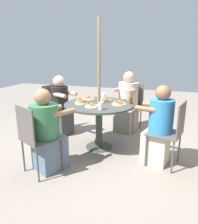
{
  "coord_description": "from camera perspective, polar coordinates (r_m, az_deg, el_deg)",
  "views": [
    {
      "loc": [
        3.25,
        1.07,
        1.59
      ],
      "look_at": [
        0.0,
        0.0,
        0.62
      ],
      "focal_mm": 35.0,
      "sensor_mm": 36.0,
      "label": 1
    }
  ],
  "objects": [
    {
      "name": "patio_table",
      "position": [
        3.56,
        -0.0,
        0.16
      ],
      "size": [
        1.13,
        1.13,
        0.76
      ],
      "color": "#383D38",
      "rests_on": "ground"
    },
    {
      "name": "drinking_glass_a",
      "position": [
        3.15,
        0.42,
        1.55
      ],
      "size": [
        0.07,
        0.07,
        0.11
      ],
      "primitive_type": "cylinder",
      "color": "silver",
      "rests_on": "patio_table"
    },
    {
      "name": "patio_chair_east",
      "position": [
        4.55,
        8.42,
        2.31
      ],
      "size": [
        0.54,
        0.54,
        0.94
      ],
      "rotation": [
        0.0,
        0.0,
        -1.86
      ],
      "color": "#514C47",
      "rests_on": "ground"
    },
    {
      "name": "patio_chair_west",
      "position": [
        2.91,
        -16.38,
        -5.95
      ],
      "size": [
        0.58,
        0.58,
        0.94
      ],
      "rotation": [
        0.0,
        0.0,
        1.11
      ],
      "color": "#514C47",
      "rests_on": "ground"
    },
    {
      "name": "pancake_plate_b",
      "position": [
        3.68,
        1.72,
        3.09
      ],
      "size": [
        0.22,
        0.22,
        0.06
      ],
      "color": "silver",
      "rests_on": "patio_table"
    },
    {
      "name": "pancake_plate_a",
      "position": [
        3.48,
        5.18,
        2.28
      ],
      "size": [
        0.22,
        0.22,
        0.06
      ],
      "color": "silver",
      "rests_on": "patio_table"
    },
    {
      "name": "syrup_bottle",
      "position": [
        3.53,
        8.27,
        3.1
      ],
      "size": [
        0.09,
        0.06,
        0.16
      ],
      "color": "brown",
      "rests_on": "patio_table"
    },
    {
      "name": "coffee_cup",
      "position": [
        3.86,
        1.24,
        4.22
      ],
      "size": [
        0.09,
        0.09,
        0.11
      ],
      "color": "white",
      "rests_on": "patio_table"
    },
    {
      "name": "diner_east",
      "position": [
        4.4,
        7.39,
        1.85
      ],
      "size": [
        0.57,
        0.5,
        1.2
      ],
      "rotation": [
        0.0,
        0.0,
        -1.86
      ],
      "color": "gray",
      "rests_on": "ground"
    },
    {
      "name": "pancake_plate_e",
      "position": [
        3.33,
        -1.89,
        1.61
      ],
      "size": [
        0.22,
        0.22,
        0.05
      ],
      "color": "silver",
      "rests_on": "patio_table"
    },
    {
      "name": "pancake_plate_d",
      "position": [
        3.85,
        -2.83,
        3.59
      ],
      "size": [
        0.22,
        0.22,
        0.05
      ],
      "color": "silver",
      "rests_on": "patio_table"
    },
    {
      "name": "diner_west",
      "position": [
        3.01,
        -13.37,
        -5.67
      ],
      "size": [
        0.62,
        0.55,
        1.13
      ],
      "rotation": [
        0.0,
        0.0,
        1.11
      ],
      "color": "slate",
      "rests_on": "ground"
    },
    {
      "name": "diner_south",
      "position": [
        4.29,
        -9.91,
        1.17
      ],
      "size": [
        0.48,
        0.54,
        1.14
      ],
      "rotation": [
        0.0,
        0.0,
        -0.41
      ],
      "color": "#3D3D42",
      "rests_on": "ground"
    },
    {
      "name": "patio_chair_south",
      "position": [
        4.42,
        -11.33,
        1.75
      ],
      "size": [
        0.57,
        0.57,
        0.94
      ],
      "rotation": [
        0.0,
        0.0,
        -0.41
      ],
      "color": "#514C47",
      "rests_on": "ground"
    },
    {
      "name": "patio_chair_north",
      "position": [
        3.15,
        18.31,
        -4.46
      ],
      "size": [
        0.52,
        0.52,
        0.94
      ],
      "rotation": [
        0.0,
        0.0,
        -3.39
      ],
      "color": "#514C47",
      "rests_on": "ground"
    },
    {
      "name": "ground_plane",
      "position": [
        3.78,
        -0.0,
        -9.13
      ],
      "size": [
        12.0,
        12.0,
        0.0
      ],
      "primitive_type": "plane",
      "color": "gray"
    },
    {
      "name": "diner_north",
      "position": [
        3.2,
        15.24,
        -4.25
      ],
      "size": [
        0.43,
        0.52,
        1.15
      ],
      "rotation": [
        0.0,
        0.0,
        -3.39
      ],
      "color": "beige",
      "rests_on": "ground"
    },
    {
      "name": "umbrella_pole",
      "position": [
        3.47,
        -0.0,
        6.63
      ],
      "size": [
        0.05,
        0.05,
        2.08
      ],
      "primitive_type": "cylinder",
      "color": "#846B4C",
      "rests_on": "ground"
    },
    {
      "name": "pancake_plate_c",
      "position": [
        3.56,
        -4.57,
        2.68
      ],
      "size": [
        0.22,
        0.22,
        0.07
      ],
      "color": "silver",
      "rests_on": "patio_table"
    }
  ]
}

